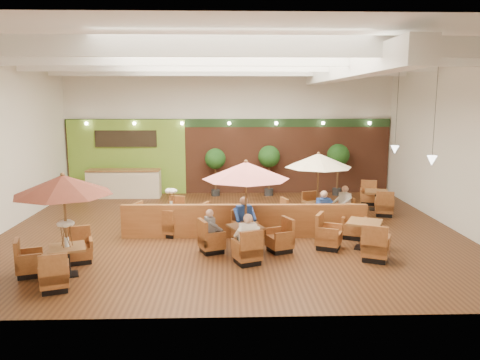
{
  "coord_description": "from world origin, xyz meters",
  "views": [
    {
      "loc": [
        -0.14,
        -14.21,
        4.03
      ],
      "look_at": [
        0.3,
        0.5,
        1.5
      ],
      "focal_mm": 35.0,
      "sensor_mm": 36.0,
      "label": 1
    }
  ],
  "objects_px": {
    "booth_divider": "(244,221)",
    "diner_2": "(211,226)",
    "diner_0": "(247,234)",
    "diner_1": "(244,215)",
    "table_5": "(376,201)",
    "service_counter": "(124,184)",
    "table_2": "(318,174)",
    "topiary_1": "(269,158)",
    "topiary_0": "(215,161)",
    "table_1": "(246,189)",
    "diner_4": "(343,201)",
    "table_0": "(62,202)",
    "table_3": "(172,216)",
    "topiary_2": "(338,157)",
    "table_4": "(354,236)",
    "diner_3": "(323,206)"
  },
  "relations": [
    {
      "from": "table_3",
      "to": "table_4",
      "type": "distance_m",
      "value": 5.65
    },
    {
      "from": "service_counter",
      "to": "diner_0",
      "type": "bearing_deg",
      "value": -59.8
    },
    {
      "from": "topiary_2",
      "to": "table_5",
      "type": "bearing_deg",
      "value": -73.86
    },
    {
      "from": "topiary_2",
      "to": "table_3",
      "type": "bearing_deg",
      "value": -141.8
    },
    {
      "from": "table_0",
      "to": "table_2",
      "type": "distance_m",
      "value": 8.07
    },
    {
      "from": "table_0",
      "to": "topiary_1",
      "type": "bearing_deg",
      "value": 39.31
    },
    {
      "from": "table_4",
      "to": "topiary_1",
      "type": "bearing_deg",
      "value": 127.19
    },
    {
      "from": "table_3",
      "to": "table_4",
      "type": "bearing_deg",
      "value": -4.0
    },
    {
      "from": "booth_divider",
      "to": "diner_2",
      "type": "height_order",
      "value": "diner_2"
    },
    {
      "from": "booth_divider",
      "to": "table_3",
      "type": "xyz_separation_m",
      "value": [
        -2.25,
        1.04,
        -0.09
      ]
    },
    {
      "from": "diner_4",
      "to": "table_0",
      "type": "bearing_deg",
      "value": 99.64
    },
    {
      "from": "booth_divider",
      "to": "table_3",
      "type": "height_order",
      "value": "table_3"
    },
    {
      "from": "table_1",
      "to": "topiary_0",
      "type": "relative_size",
      "value": 1.28
    },
    {
      "from": "topiary_1",
      "to": "topiary_0",
      "type": "bearing_deg",
      "value": 180.0
    },
    {
      "from": "service_counter",
      "to": "topiary_2",
      "type": "distance_m",
      "value": 9.07
    },
    {
      "from": "topiary_0",
      "to": "diner_1",
      "type": "xyz_separation_m",
      "value": [
        0.97,
        -6.58,
        -0.73
      ]
    },
    {
      "from": "table_5",
      "to": "topiary_2",
      "type": "height_order",
      "value": "topiary_2"
    },
    {
      "from": "table_4",
      "to": "topiary_2",
      "type": "distance_m",
      "value": 7.5
    },
    {
      "from": "service_counter",
      "to": "table_2",
      "type": "xyz_separation_m",
      "value": [
        7.25,
        -4.38,
        1.05
      ]
    },
    {
      "from": "topiary_1",
      "to": "table_3",
      "type": "bearing_deg",
      "value": -124.83
    },
    {
      "from": "table_1",
      "to": "table_4",
      "type": "distance_m",
      "value": 3.26
    },
    {
      "from": "table_5",
      "to": "diner_2",
      "type": "xyz_separation_m",
      "value": [
        -5.94,
        -4.74,
        0.38
      ]
    },
    {
      "from": "table_1",
      "to": "diner_1",
      "type": "bearing_deg",
      "value": 68.0
    },
    {
      "from": "topiary_0",
      "to": "topiary_2",
      "type": "height_order",
      "value": "topiary_2"
    },
    {
      "from": "service_counter",
      "to": "diner_0",
      "type": "relative_size",
      "value": 3.62
    },
    {
      "from": "table_2",
      "to": "table_5",
      "type": "bearing_deg",
      "value": 19.77
    },
    {
      "from": "diner_1",
      "to": "table_0",
      "type": "bearing_deg",
      "value": 16.45
    },
    {
      "from": "service_counter",
      "to": "booth_divider",
      "type": "height_order",
      "value": "service_counter"
    },
    {
      "from": "service_counter",
      "to": "table_2",
      "type": "distance_m",
      "value": 8.54
    },
    {
      "from": "table_2",
      "to": "diner_0",
      "type": "relative_size",
      "value": 2.93
    },
    {
      "from": "table_5",
      "to": "diner_1",
      "type": "bearing_deg",
      "value": -126.7
    },
    {
      "from": "diner_2",
      "to": "diner_3",
      "type": "relative_size",
      "value": 0.89
    },
    {
      "from": "table_1",
      "to": "topiary_1",
      "type": "xyz_separation_m",
      "value": [
        1.3,
        7.49,
        -0.12
      ]
    },
    {
      "from": "table_1",
      "to": "diner_4",
      "type": "distance_m",
      "value": 4.53
    },
    {
      "from": "table_0",
      "to": "topiary_0",
      "type": "bearing_deg",
      "value": 50.9
    },
    {
      "from": "table_4",
      "to": "diner_2",
      "type": "distance_m",
      "value": 3.9
    },
    {
      "from": "table_2",
      "to": "diner_4",
      "type": "height_order",
      "value": "table_2"
    },
    {
      "from": "table_1",
      "to": "diner_1",
      "type": "xyz_separation_m",
      "value": [
        0.0,
        0.91,
        -0.93
      ]
    },
    {
      "from": "service_counter",
      "to": "table_5",
      "type": "distance_m",
      "value": 10.13
    },
    {
      "from": "diner_0",
      "to": "diner_4",
      "type": "bearing_deg",
      "value": 34.16
    },
    {
      "from": "table_1",
      "to": "service_counter",
      "type": "bearing_deg",
      "value": 101.21
    },
    {
      "from": "topiary_2",
      "to": "diner_3",
      "type": "distance_m",
      "value": 5.79
    },
    {
      "from": "diner_0",
      "to": "diner_1",
      "type": "bearing_deg",
      "value": 75.36
    },
    {
      "from": "topiary_1",
      "to": "diner_2",
      "type": "bearing_deg",
      "value": -106.45
    },
    {
      "from": "table_4",
      "to": "table_1",
      "type": "bearing_deg",
      "value": -151.66
    },
    {
      "from": "table_0",
      "to": "topiary_2",
      "type": "relative_size",
      "value": 1.14
    },
    {
      "from": "table_0",
      "to": "table_1",
      "type": "xyz_separation_m",
      "value": [
        4.24,
        1.57,
        -0.03
      ]
    },
    {
      "from": "diner_2",
      "to": "table_5",
      "type": "bearing_deg",
      "value": 110.45
    },
    {
      "from": "table_0",
      "to": "diner_4",
      "type": "height_order",
      "value": "table_0"
    },
    {
      "from": "table_2",
      "to": "table_4",
      "type": "distance_m",
      "value": 3.02
    }
  ]
}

